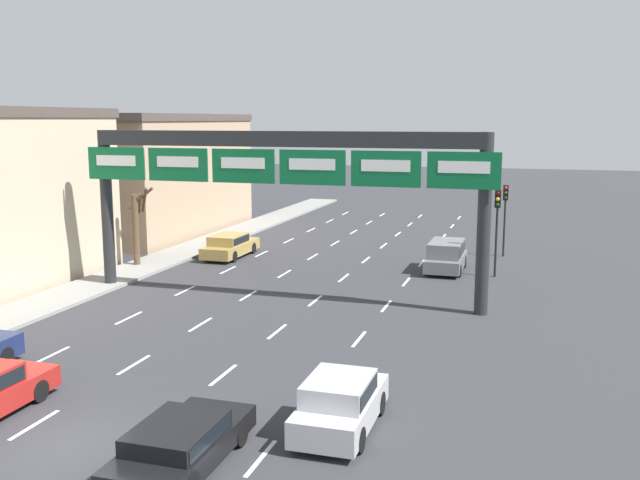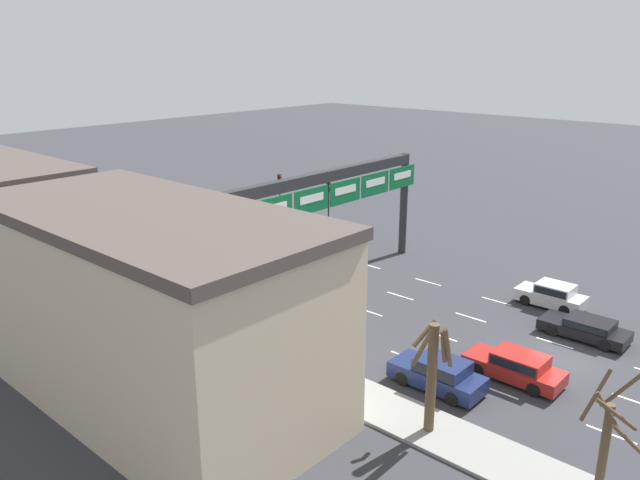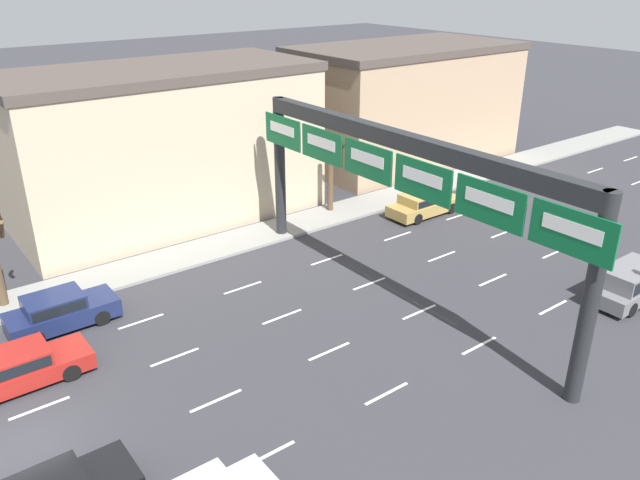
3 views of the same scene
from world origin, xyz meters
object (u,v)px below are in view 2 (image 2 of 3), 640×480
at_px(car_red, 516,366).
at_px(tree_bare_closest, 433,371).
at_px(traffic_light_near_gantry, 329,196).
at_px(suv_grey, 301,228).
at_px(tree_bare_second, 154,274).
at_px(car_navy, 439,373).
at_px(traffic_light_mid_block, 280,188).
at_px(car_silver, 552,294).
at_px(sign_gantry, 325,198).
at_px(car_gold, 169,269).
at_px(car_black, 586,327).
at_px(tree_bare_third, 607,439).

distance_m(car_red, tree_bare_closest, 6.75).
bearing_deg(traffic_light_near_gantry, car_red, -119.06).
bearing_deg(car_red, suv_grey, 66.94).
bearing_deg(tree_bare_second, car_navy, -78.16).
bearing_deg(traffic_light_mid_block, car_silver, -96.39).
bearing_deg(tree_bare_closest, traffic_light_mid_block, 55.55).
xyz_separation_m(sign_gantry, car_navy, (-6.54, -12.70, -5.16)).
height_order(car_navy, tree_bare_second, tree_bare_second).
height_order(sign_gantry, car_gold, sign_gantry).
bearing_deg(car_gold, tree_bare_second, -132.71).
bearing_deg(car_navy, car_black, -18.02).
bearing_deg(car_silver, sign_gantry, 116.50).
distance_m(car_gold, car_red, 23.76).
bearing_deg(tree_bare_third, suv_grey, 61.25).
bearing_deg(tree_bare_second, suv_grey, 13.06).
distance_m(car_gold, tree_bare_third, 29.67).
xyz_separation_m(car_navy, tree_bare_closest, (-3.24, -1.56, 2.04)).
relative_size(car_black, tree_bare_second, 1.05).
relative_size(car_black, traffic_light_near_gantry, 1.00).
relative_size(sign_gantry, suv_grey, 4.49).
xyz_separation_m(traffic_light_near_gantry, tree_bare_second, (-19.33, -3.17, -0.83)).
distance_m(suv_grey, tree_bare_third, 33.40).
bearing_deg(car_black, car_silver, 45.62).
height_order(car_navy, car_gold, car_navy).
distance_m(traffic_light_near_gantry, tree_bare_third, 34.13).
relative_size(car_gold, tree_bare_second, 1.11).
distance_m(sign_gantry, tree_bare_third, 23.19).
distance_m(car_navy, tree_bare_closest, 4.14).
relative_size(car_navy, car_black, 0.96).
height_order(suv_grey, traffic_light_near_gantry, traffic_light_near_gantry).
xyz_separation_m(sign_gantry, traffic_light_near_gantry, (9.19, 7.66, -2.70)).
height_order(traffic_light_mid_block, tree_bare_second, tree_bare_second).
xyz_separation_m(sign_gantry, tree_bare_third, (-9.50, -20.89, -3.35)).
bearing_deg(traffic_light_near_gantry, car_gold, 176.69).
distance_m(car_red, tree_bare_third, 8.67).
relative_size(car_navy, traffic_light_near_gantry, 0.96).
distance_m(suv_grey, car_black, 24.47).
bearing_deg(tree_bare_third, tree_bare_closest, 92.44).
bearing_deg(sign_gantry, car_navy, -117.25).
distance_m(car_silver, car_black, 4.37).
relative_size(traffic_light_near_gantry, traffic_light_mid_block, 1.06).
relative_size(sign_gantry, car_gold, 4.00).
relative_size(car_red, traffic_light_near_gantry, 1.01).
bearing_deg(car_navy, tree_bare_second, 101.84).
height_order(car_gold, car_silver, car_silver).
bearing_deg(car_red, tree_bare_closest, 173.25).
bearing_deg(car_black, traffic_light_near_gantry, 76.01).
xyz_separation_m(car_black, traffic_light_mid_block, (6.01, 29.52, 2.45)).
height_order(tree_bare_closest, tree_bare_third, tree_bare_third).
relative_size(car_silver, tree_bare_closest, 0.82).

